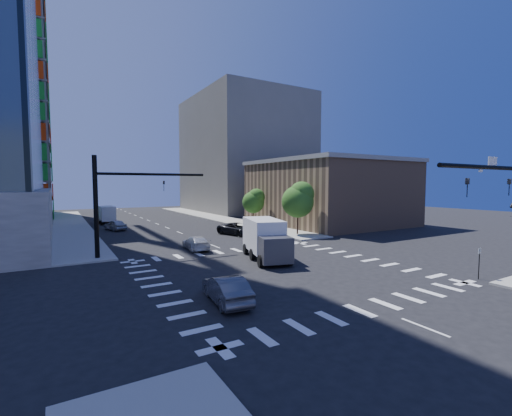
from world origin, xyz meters
TOP-DOWN VIEW (x-y plane):
  - ground at (0.00, 0.00)m, footprint 160.00×160.00m
  - road_markings at (0.00, 0.00)m, footprint 20.00×20.00m
  - sidewalk_ne at (12.50, 40.00)m, footprint 5.00×60.00m
  - sidewalk_nw at (-12.50, 40.00)m, footprint 5.00×60.00m
  - commercial_building at (25.00, 22.00)m, footprint 20.50×22.50m
  - bg_building_ne at (27.00, 55.00)m, footprint 24.00×30.00m
  - signal_mast_nw at (-10.00, 11.50)m, footprint 10.20×0.40m
  - tree_south at (12.63, 13.90)m, footprint 4.16×4.16m
  - tree_north at (12.93, 25.90)m, footprint 3.54×3.52m
  - no_parking_sign at (10.70, -9.00)m, footprint 0.30×0.06m
  - car_nb_far at (5.81, 18.12)m, footprint 4.22×6.21m
  - car_sb_near at (-2.39, 11.33)m, footprint 2.32×4.91m
  - car_sb_mid at (-7.20, 31.08)m, footprint 2.95×4.81m
  - car_sb_cross at (-6.46, -4.30)m, footprint 2.13×4.78m
  - box_truck_near at (1.29, 3.74)m, footprint 4.54×7.16m
  - box_truck_far at (-7.21, 41.51)m, footprint 2.60×5.65m

SIDE VIEW (x-z plane):
  - ground at x=0.00m, z-range 0.00..0.00m
  - road_markings at x=0.00m, z-range 0.00..0.01m
  - sidewalk_ne at x=12.50m, z-range 0.00..0.15m
  - sidewalk_nw at x=-12.50m, z-range 0.00..0.15m
  - car_sb_near at x=-2.39m, z-range 0.00..1.38m
  - car_sb_cross at x=-6.46m, z-range 0.00..1.52m
  - car_sb_mid at x=-7.20m, z-range 0.00..1.53m
  - car_nb_far at x=5.81m, z-range 0.00..1.58m
  - box_truck_far at x=-7.21m, z-range -0.17..2.75m
  - no_parking_sign at x=10.70m, z-range 0.28..2.48m
  - box_truck_near at x=1.29m, z-range -0.20..3.28m
  - tree_north at x=12.93m, z-range 1.10..6.88m
  - tree_south at x=12.63m, z-range 1.27..8.10m
  - commercial_building at x=25.00m, z-range 0.01..10.61m
  - signal_mast_nw at x=-10.00m, z-range 0.99..9.99m
  - bg_building_ne at x=27.00m, z-range 0.00..28.00m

